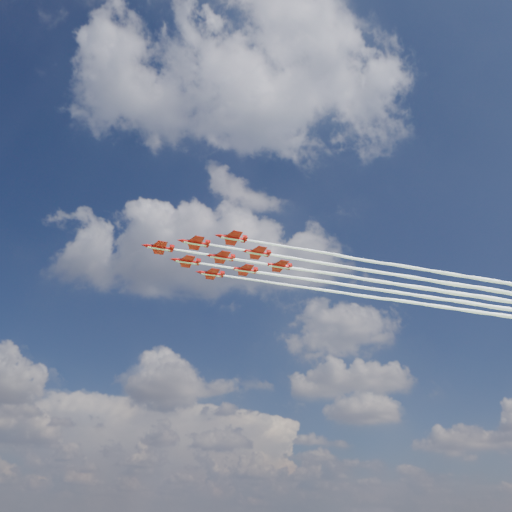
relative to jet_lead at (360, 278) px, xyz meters
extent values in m
cylinder|color=#B90B0A|center=(-65.95, -24.99, 0.00)|extent=(7.46, 3.66, 1.04)
cone|color=#B90B0A|center=(-70.38, -26.67, 0.00)|extent=(2.14, 1.65, 1.04)
cone|color=#B90B0A|center=(-61.78, -23.41, 0.00)|extent=(1.67, 1.39, 0.95)
ellipsoid|color=black|center=(-67.72, -25.66, 0.43)|extent=(2.15, 1.51, 0.68)
cube|color=#B90B0A|center=(-65.50, -24.82, -0.05)|extent=(5.93, 9.23, 0.13)
cube|color=#B90B0A|center=(-62.40, -23.65, 0.00)|extent=(2.45, 3.66, 0.11)
cube|color=#B90B0A|center=(-62.22, -23.58, 0.85)|extent=(1.47, 0.66, 1.71)
cube|color=white|center=(-65.95, -24.99, -0.47)|extent=(6.95, 3.32, 0.11)
cylinder|color=#B90B0A|center=(-54.27, -27.55, 0.00)|extent=(7.46, 3.66, 1.04)
cone|color=#B90B0A|center=(-58.70, -29.23, 0.00)|extent=(2.14, 1.65, 1.04)
cone|color=#B90B0A|center=(-50.10, -25.98, 0.00)|extent=(1.67, 1.39, 0.95)
ellipsoid|color=black|center=(-56.04, -28.23, 0.43)|extent=(2.15, 1.51, 0.68)
cube|color=#B90B0A|center=(-53.82, -27.39, -0.05)|extent=(5.93, 9.23, 0.13)
cube|color=#B90B0A|center=(-50.72, -26.21, 0.00)|extent=(2.45, 3.66, 0.11)
cube|color=#B90B0A|center=(-50.54, -26.14, 0.85)|extent=(1.47, 0.66, 1.71)
cube|color=white|center=(-54.27, -27.55, -0.47)|extent=(6.95, 3.32, 0.11)
cylinder|color=#B90B0A|center=(-58.90, -15.33, 0.00)|extent=(7.46, 3.66, 1.04)
cone|color=#B90B0A|center=(-63.33, -17.01, 0.00)|extent=(2.14, 1.65, 1.04)
cone|color=#B90B0A|center=(-54.73, -13.75, 0.00)|extent=(1.67, 1.39, 0.95)
ellipsoid|color=black|center=(-60.67, -16.00, 0.43)|extent=(2.15, 1.51, 0.68)
cube|color=#B90B0A|center=(-58.46, -15.16, -0.05)|extent=(5.93, 9.23, 0.13)
cube|color=#B90B0A|center=(-55.35, -13.98, 0.00)|extent=(2.45, 3.66, 0.11)
cube|color=#B90B0A|center=(-55.18, -13.92, 0.85)|extent=(1.47, 0.66, 1.71)
cube|color=white|center=(-58.90, -15.33, -0.47)|extent=(6.95, 3.32, 0.11)
cylinder|color=#B90B0A|center=(-42.59, -30.12, 0.00)|extent=(7.46, 3.66, 1.04)
cone|color=#B90B0A|center=(-47.02, -31.80, 0.00)|extent=(2.14, 1.65, 1.04)
cone|color=#B90B0A|center=(-38.42, -28.54, 0.00)|extent=(1.67, 1.39, 0.95)
ellipsoid|color=black|center=(-44.36, -30.79, 0.43)|extent=(2.15, 1.51, 0.68)
cube|color=#B90B0A|center=(-42.14, -29.95, -0.05)|extent=(5.93, 9.23, 0.13)
cube|color=#B90B0A|center=(-39.04, -28.78, 0.00)|extent=(2.45, 3.66, 0.11)
cube|color=#B90B0A|center=(-38.86, -28.71, 0.85)|extent=(1.47, 0.66, 1.71)
cube|color=white|center=(-42.59, -30.12, -0.47)|extent=(6.95, 3.32, 0.11)
cylinder|color=#B90B0A|center=(-47.22, -17.89, 0.00)|extent=(7.46, 3.66, 1.04)
cone|color=#B90B0A|center=(-51.65, -19.57, 0.00)|extent=(2.14, 1.65, 1.04)
cone|color=#B90B0A|center=(-43.05, -16.31, 0.00)|extent=(1.67, 1.39, 0.95)
ellipsoid|color=black|center=(-48.99, -18.56, 0.43)|extent=(2.15, 1.51, 0.68)
cube|color=#B90B0A|center=(-46.78, -17.73, -0.05)|extent=(5.93, 9.23, 0.13)
cube|color=#B90B0A|center=(-43.67, -16.55, 0.00)|extent=(2.45, 3.66, 0.11)
cube|color=#B90B0A|center=(-43.50, -16.48, 0.85)|extent=(1.47, 0.66, 1.71)
cube|color=white|center=(-47.22, -17.89, -0.47)|extent=(6.95, 3.32, 0.11)
cylinder|color=#B90B0A|center=(-51.85, -5.67, 0.00)|extent=(7.46, 3.66, 1.04)
cone|color=#B90B0A|center=(-56.29, -7.35, 0.00)|extent=(2.14, 1.65, 1.04)
cone|color=#B90B0A|center=(-47.69, -4.09, 0.00)|extent=(1.67, 1.39, 0.95)
ellipsoid|color=black|center=(-53.63, -6.34, 0.43)|extent=(2.15, 1.51, 0.68)
cube|color=#B90B0A|center=(-51.41, -5.50, -0.05)|extent=(5.93, 9.23, 0.13)
cube|color=#B90B0A|center=(-48.31, -4.32, 0.00)|extent=(2.45, 3.66, 0.11)
cube|color=#B90B0A|center=(-48.13, -4.26, 0.85)|extent=(1.47, 0.66, 1.71)
cube|color=white|center=(-51.85, -5.67, -0.47)|extent=(6.95, 3.32, 0.11)
cylinder|color=#B90B0A|center=(-35.54, -20.46, 0.00)|extent=(7.46, 3.66, 1.04)
cone|color=#B90B0A|center=(-39.97, -22.14, 0.00)|extent=(2.14, 1.65, 1.04)
cone|color=#B90B0A|center=(-31.37, -18.88, 0.00)|extent=(1.67, 1.39, 0.95)
ellipsoid|color=black|center=(-37.31, -21.13, 0.43)|extent=(2.15, 1.51, 0.68)
cube|color=#B90B0A|center=(-35.10, -20.29, -0.05)|extent=(5.93, 9.23, 0.13)
cube|color=#B90B0A|center=(-31.99, -19.11, 0.00)|extent=(2.45, 3.66, 0.11)
cube|color=#B90B0A|center=(-31.82, -19.05, 0.85)|extent=(1.47, 0.66, 1.71)
cube|color=white|center=(-35.54, -20.46, -0.47)|extent=(6.95, 3.32, 0.11)
cylinder|color=#B90B0A|center=(-40.17, -8.23, 0.00)|extent=(7.46, 3.66, 1.04)
cone|color=#B90B0A|center=(-44.61, -9.91, 0.00)|extent=(2.14, 1.65, 1.04)
cone|color=#B90B0A|center=(-36.01, -6.65, 0.00)|extent=(1.67, 1.39, 0.95)
ellipsoid|color=black|center=(-41.95, -8.90, 0.43)|extent=(2.15, 1.51, 0.68)
cube|color=#B90B0A|center=(-39.73, -8.06, -0.05)|extent=(5.93, 9.23, 0.13)
cube|color=#B90B0A|center=(-36.63, -6.89, 0.00)|extent=(2.45, 3.66, 0.11)
cube|color=#B90B0A|center=(-36.45, -6.82, 0.85)|extent=(1.47, 0.66, 1.71)
cube|color=white|center=(-40.17, -8.23, -0.47)|extent=(6.95, 3.32, 0.11)
cylinder|color=#B90B0A|center=(-28.49, -10.80, 0.00)|extent=(7.46, 3.66, 1.04)
cone|color=#B90B0A|center=(-32.93, -12.48, 0.00)|extent=(2.14, 1.65, 1.04)
cone|color=#B90B0A|center=(-24.33, -9.22, 0.00)|extent=(1.67, 1.39, 0.95)
ellipsoid|color=black|center=(-30.27, -11.47, 0.43)|extent=(2.15, 1.51, 0.68)
cube|color=#B90B0A|center=(-28.05, -10.63, -0.05)|extent=(5.93, 9.23, 0.13)
cube|color=#B90B0A|center=(-24.95, -9.45, 0.00)|extent=(2.45, 3.66, 0.11)
cube|color=#B90B0A|center=(-24.77, -9.39, 0.85)|extent=(1.47, 0.66, 1.71)
cube|color=white|center=(-28.49, -10.80, -0.47)|extent=(6.95, 3.32, 0.11)
camera|label=1|loc=(-30.42, -159.79, -75.26)|focal=35.00mm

